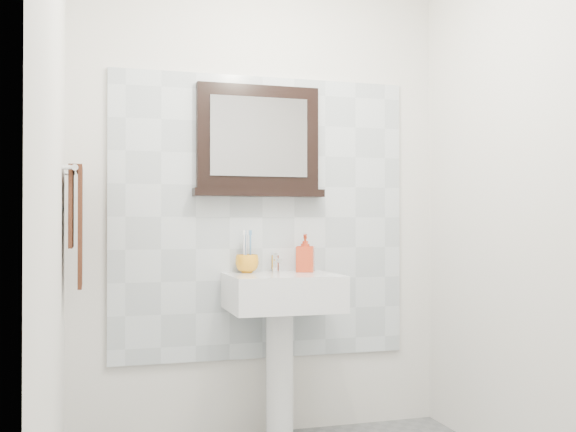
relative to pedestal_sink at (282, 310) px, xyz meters
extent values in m
cube|color=silver|center=(-0.05, 0.23, 0.57)|extent=(2.00, 0.01, 2.50)
cube|color=silver|center=(-0.05, -1.97, 0.57)|extent=(2.00, 0.01, 2.50)
cube|color=silver|center=(-1.05, -0.87, 0.57)|extent=(0.01, 2.20, 2.50)
cube|color=silver|center=(0.95, -0.87, 0.57)|extent=(0.01, 2.20, 2.50)
cube|color=silver|center=(-0.05, 0.21, 0.47)|extent=(1.60, 0.02, 1.50)
cylinder|color=white|center=(0.00, 0.05, -0.34)|extent=(0.14, 0.14, 0.68)
cube|color=white|center=(0.00, -0.01, 0.09)|extent=(0.55, 0.44, 0.18)
cylinder|color=silver|center=(0.00, -0.03, 0.17)|extent=(0.32, 0.32, 0.02)
cylinder|color=#4C4C4F|center=(0.00, -0.03, 0.18)|extent=(0.04, 0.04, 0.00)
cylinder|color=silver|center=(0.00, 0.14, 0.23)|extent=(0.04, 0.04, 0.09)
cylinder|color=silver|center=(0.00, 0.09, 0.25)|extent=(0.02, 0.10, 0.02)
cube|color=silver|center=(0.00, 0.15, 0.28)|extent=(0.02, 0.07, 0.01)
imported|color=orange|center=(-0.15, 0.14, 0.23)|extent=(0.13, 0.13, 0.09)
cylinder|color=white|center=(-0.17, 0.13, 0.29)|extent=(0.01, 0.01, 0.19)
cube|color=white|center=(-0.17, 0.13, 0.39)|extent=(0.01, 0.01, 0.03)
cylinder|color=#4D7DB0|center=(-0.13, 0.13, 0.29)|extent=(0.01, 0.01, 0.19)
cube|color=#4D7DB0|center=(-0.13, 0.13, 0.39)|extent=(0.01, 0.01, 0.03)
cylinder|color=white|center=(-0.15, 0.15, 0.29)|extent=(0.01, 0.01, 0.19)
cube|color=white|center=(-0.15, 0.15, 0.39)|extent=(0.01, 0.01, 0.03)
cylinder|color=#4D7DB0|center=(-0.16, 0.15, 0.29)|extent=(0.01, 0.01, 0.19)
cube|color=#4D7DB0|center=(-0.16, 0.15, 0.39)|extent=(0.01, 0.01, 0.03)
cylinder|color=white|center=(-0.13, 0.14, 0.29)|extent=(0.01, 0.01, 0.19)
cube|color=white|center=(-0.13, 0.14, 0.39)|extent=(0.01, 0.01, 0.03)
imported|color=red|center=(0.16, 0.11, 0.28)|extent=(0.12, 0.12, 0.20)
cube|color=black|center=(-0.08, 0.19, 0.90)|extent=(0.66, 0.06, 0.55)
cube|color=#99999E|center=(-0.08, 0.16, 0.90)|extent=(0.52, 0.01, 0.42)
cube|color=black|center=(-0.08, 0.17, 0.60)|extent=(0.70, 0.11, 0.04)
cylinder|color=silver|center=(-1.00, -0.05, 0.68)|extent=(0.03, 0.40, 0.03)
cylinder|color=silver|center=(-1.03, -0.24, 0.68)|extent=(0.05, 0.02, 0.02)
cylinder|color=silver|center=(-1.03, 0.14, 0.68)|extent=(0.05, 0.02, 0.02)
cube|color=#32180E|center=(-0.98, -0.05, 0.41)|extent=(0.02, 0.30, 0.52)
cube|color=#32180E|center=(-1.02, -0.05, 0.50)|extent=(0.02, 0.30, 0.34)
cube|color=#32180E|center=(-1.00, -0.05, 0.69)|extent=(0.06, 0.30, 0.03)
camera|label=1|loc=(-0.94, -3.27, 0.44)|focal=42.00mm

